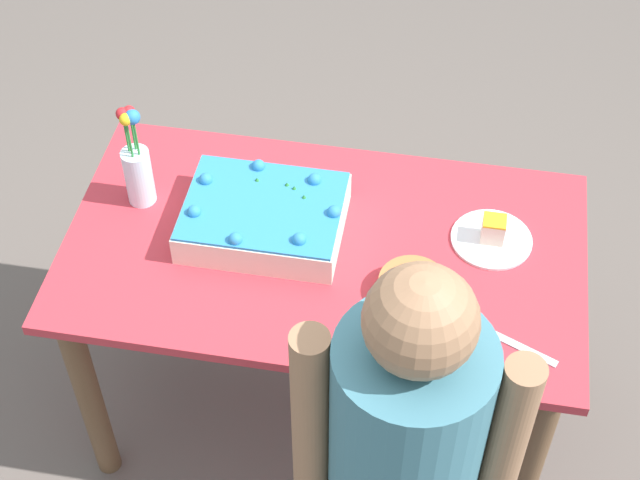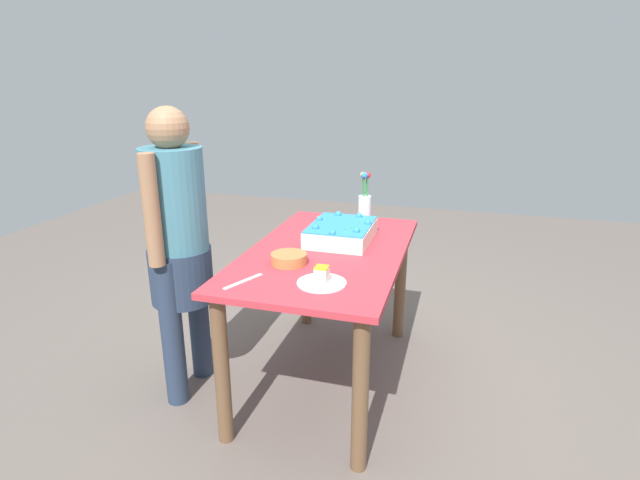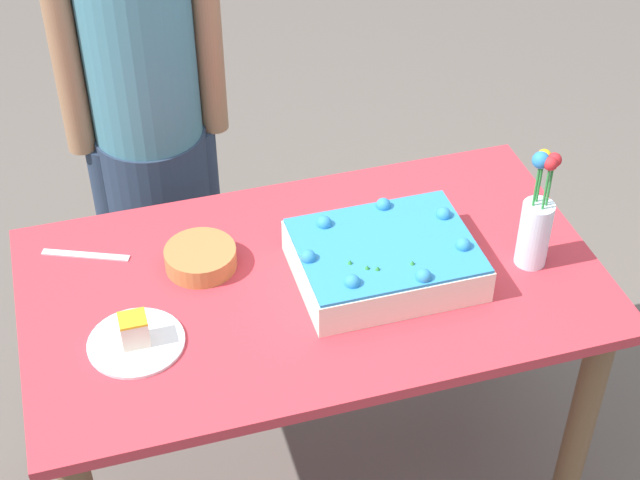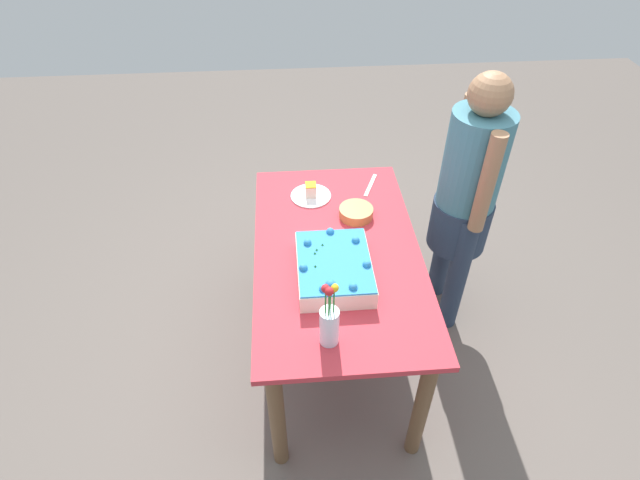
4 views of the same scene
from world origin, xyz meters
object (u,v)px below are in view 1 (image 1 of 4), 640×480
Objects in this scene: serving_plate_with_slice at (492,235)px; fruit_bowl at (412,287)px; sheet_cake at (264,217)px; cake_knife at (515,345)px; person_standing at (401,480)px; flower_vase at (137,167)px.

fruit_bowl is (-0.19, -0.22, 0.01)m from serving_plate_with_slice.
sheet_cake is 0.60m from serving_plate_with_slice.
cake_knife is 0.15× the size of person_standing.
sheet_cake reaches higher than cake_knife.
flower_vase is at bearing 45.80° from person_standing.
person_standing is (0.45, -0.72, 0.04)m from sheet_cake.
flower_vase is at bearing 164.80° from fruit_bowl.
sheet_cake is 0.36m from flower_vase.
serving_plate_with_slice reaches higher than fruit_bowl.
sheet_cake is 1.94× the size of serving_plate_with_slice.
serving_plate_with_slice is at bearing -10.98° from person_standing.
cake_knife is (0.67, -0.27, -0.05)m from sheet_cake.
fruit_bowl reaches higher than cake_knife.
cake_knife is (0.08, -0.33, -0.02)m from serving_plate_with_slice.
cake_knife is at bearing -77.19° from serving_plate_with_slice.
person_standing is (0.80, -0.78, -0.03)m from flower_vase.
sheet_cake is 2.42× the size of fruit_bowl.
person_standing is (-0.15, -0.79, 0.07)m from serving_plate_with_slice.
serving_plate_with_slice is 0.29m from fruit_bowl.
sheet_cake is at bearing -178.59° from cake_knife.
person_standing is at bearing -44.20° from flower_vase.
person_standing is at bearing -93.52° from cake_knife.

